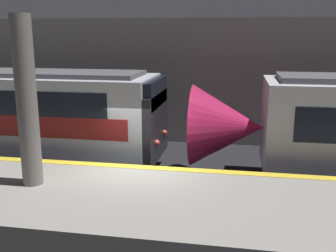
# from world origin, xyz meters

# --- Properties ---
(ground_plane) EXTENTS (120.00, 120.00, 0.00)m
(ground_plane) POSITION_xyz_m (0.00, 0.00, 0.00)
(ground_plane) COLOR black
(platform) EXTENTS (40.00, 3.77, 1.16)m
(platform) POSITION_xyz_m (0.00, -1.88, 0.57)
(platform) COLOR gray
(platform) RESTS_ON ground
(station_rear_barrier) EXTENTS (50.00, 0.15, 5.22)m
(station_rear_barrier) POSITION_xyz_m (0.00, 6.69, 2.61)
(station_rear_barrier) COLOR #9E998E
(station_rear_barrier) RESTS_ON ground
(support_pillar_near) EXTENTS (0.46, 0.46, 3.85)m
(support_pillar_near) POSITION_xyz_m (-2.11, -1.71, 3.08)
(support_pillar_near) COLOR slate
(support_pillar_near) RESTS_ON platform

